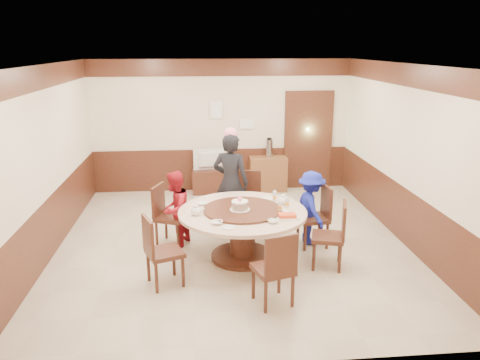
{
  "coord_description": "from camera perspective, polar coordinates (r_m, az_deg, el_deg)",
  "views": [
    {
      "loc": [
        -0.53,
        -6.93,
        3.07
      ],
      "look_at": [
        0.11,
        -0.14,
        1.1
      ],
      "focal_mm": 35.0,
      "sensor_mm": 36.0,
      "label": 1
    }
  ],
  "objects": [
    {
      "name": "room",
      "position": [
        7.25,
        -0.92,
        0.17
      ],
      "size": [
        6.0,
        6.04,
        2.84
      ],
      "color": "#BFAE99",
      "rests_on": "ground"
    },
    {
      "name": "shrimp_platter",
      "position": [
        6.57,
        5.76,
        -4.41
      ],
      "size": [
        0.3,
        0.2,
        0.06
      ],
      "color": "white",
      "rests_on": "banquet_table"
    },
    {
      "name": "teapot_right",
      "position": [
        7.11,
        5.31,
        -2.49
      ],
      "size": [
        0.17,
        0.15,
        0.13
      ],
      "primitive_type": "ellipsoid",
      "color": "white",
      "rests_on": "banquet_table"
    },
    {
      "name": "television",
      "position": [
        9.97,
        -3.44,
        2.47
      ],
      "size": [
        0.78,
        0.21,
        0.45
      ],
      "primitive_type": "imported",
      "rotation": [
        0.0,
        0.0,
        3.28
      ],
      "color": "gray",
      "rests_on": "tv_stand"
    },
    {
      "name": "bowl_2",
      "position": [
        6.34,
        -2.82,
        -5.2
      ],
      "size": [
        0.16,
        0.16,
        0.04
      ],
      "primitive_type": "imported",
      "color": "white",
      "rests_on": "banquet_table"
    },
    {
      "name": "chair_1",
      "position": [
        8.17,
        1.0,
        -3.66
      ],
      "size": [
        0.52,
        0.53,
        0.97
      ],
      "rotation": [
        0.0,
        0.0,
        2.94
      ],
      "color": "#421F14",
      "rests_on": "ground"
    },
    {
      "name": "birthday_cake",
      "position": [
        6.75,
        -0.02,
        -3.11
      ],
      "size": [
        0.29,
        0.29,
        0.2
      ],
      "color": "white",
      "rests_on": "banquet_table"
    },
    {
      "name": "bowl_1",
      "position": [
        6.38,
        4.04,
        -5.05
      ],
      "size": [
        0.14,
        0.14,
        0.04
      ],
      "primitive_type": "imported",
      "color": "white",
      "rests_on": "banquet_table"
    },
    {
      "name": "bowl_3",
      "position": [
        6.76,
        5.69,
        -3.88
      ],
      "size": [
        0.12,
        0.12,
        0.04
      ],
      "primitive_type": "imported",
      "color": "white",
      "rests_on": "banquet_table"
    },
    {
      "name": "bottle_0",
      "position": [
        6.78,
        4.88,
        -3.23
      ],
      "size": [
        0.06,
        0.06,
        0.16
      ],
      "primitive_type": "cylinder",
      "color": "silver",
      "rests_on": "banquet_table"
    },
    {
      "name": "thermos",
      "position": [
        10.06,
        3.58,
        3.87
      ],
      "size": [
        0.15,
        0.15,
        0.38
      ],
      "primitive_type": "cylinder",
      "color": "silver",
      "rests_on": "side_cabinet"
    },
    {
      "name": "tv_stand",
      "position": [
        10.09,
        -3.39,
        -0.14
      ],
      "size": [
        0.85,
        0.45,
        0.5
      ],
      "primitive_type": "cube",
      "color": "#421F14",
      "rests_on": "ground"
    },
    {
      "name": "bottle_2",
      "position": [
        7.21,
        4.24,
        -2.02
      ],
      "size": [
        0.06,
        0.06,
        0.16
      ],
      "primitive_type": "cylinder",
      "color": "silver",
      "rests_on": "banquet_table"
    },
    {
      "name": "bowl_0",
      "position": [
        7.09,
        -4.6,
        -2.89
      ],
      "size": [
        0.15,
        0.15,
        0.04
      ],
      "primitive_type": "imported",
      "color": "white",
      "rests_on": "banquet_table"
    },
    {
      "name": "notice_left",
      "position": [
        9.99,
        -2.9,
        8.5
      ],
      "size": [
        0.25,
        0.0,
        0.35
      ],
      "primitive_type": "cube",
      "color": "white",
      "rests_on": "room"
    },
    {
      "name": "chair_5",
      "position": [
        6.85,
        10.77,
        -8.0
      ],
      "size": [
        0.55,
        0.55,
        0.97
      ],
      "rotation": [
        0.0,
        0.0,
        7.57
      ],
      "color": "#421F14",
      "rests_on": "ground"
    },
    {
      "name": "chair_3",
      "position": [
        6.34,
        -9.31,
        -9.97
      ],
      "size": [
        0.58,
        0.57,
        0.97
      ],
      "rotation": [
        0.0,
        0.0,
        5.09
      ],
      "color": "#421F14",
      "rests_on": "ground"
    },
    {
      "name": "person_blue",
      "position": [
        7.5,
        8.65,
        -3.38
      ],
      "size": [
        0.56,
        0.83,
        1.19
      ],
      "primitive_type": "imported",
      "rotation": [
        0.0,
        0.0,
        1.73
      ],
      "color": "#18219B",
      "rests_on": "ground"
    },
    {
      "name": "saucer_far",
      "position": [
        7.35,
        3.42,
        -2.27
      ],
      "size": [
        0.18,
        0.18,
        0.01
      ],
      "primitive_type": "cylinder",
      "color": "white",
      "rests_on": "banquet_table"
    },
    {
      "name": "person_red",
      "position": [
        7.38,
        -7.93,
        -3.54
      ],
      "size": [
        0.66,
        0.73,
        1.22
      ],
      "primitive_type": "imported",
      "rotation": [
        0.0,
        0.0,
        4.29
      ],
      "color": "#B01725",
      "rests_on": "ground"
    },
    {
      "name": "saucer_near",
      "position": [
        6.2,
        -1.4,
        -5.81
      ],
      "size": [
        0.18,
        0.18,
        0.01
      ],
      "primitive_type": "cylinder",
      "color": "white",
      "rests_on": "banquet_table"
    },
    {
      "name": "notice_right",
      "position": [
        10.08,
        0.85,
        6.87
      ],
      "size": [
        0.3,
        0.0,
        0.22
      ],
      "primitive_type": "cube",
      "color": "white",
      "rests_on": "room"
    },
    {
      "name": "chair_0",
      "position": [
        7.52,
        9.0,
        -5.68
      ],
      "size": [
        0.49,
        0.48,
        0.97
      ],
      "rotation": [
        0.0,
        0.0,
        1.67
      ],
      "color": "#421F14",
      "rests_on": "ground"
    },
    {
      "name": "chair_2",
      "position": [
        7.55,
        -8.5,
        -5.56
      ],
      "size": [
        0.57,
        0.57,
        0.97
      ],
      "rotation": [
        0.0,
        0.0,
        4.35
      ],
      "color": "#421F14",
      "rests_on": "ground"
    },
    {
      "name": "banquet_table",
      "position": [
        6.91,
        0.31,
        -5.44
      ],
      "size": [
        1.88,
        1.88,
        0.78
      ],
      "color": "#421F14",
      "rests_on": "ground"
    },
    {
      "name": "teapot_left",
      "position": [
        6.66,
        -5.4,
        -3.8
      ],
      "size": [
        0.17,
        0.15,
        0.13
      ],
      "primitive_type": "ellipsoid",
      "color": "white",
      "rests_on": "banquet_table"
    },
    {
      "name": "side_cabinet",
      "position": [
        10.2,
        3.41,
        0.76
      ],
      "size": [
        0.8,
        0.4,
        0.75
      ],
      "primitive_type": "cube",
      "color": "brown",
      "rests_on": "ground"
    },
    {
      "name": "bottle_1",
      "position": [
        6.94,
        5.77,
        -2.8
      ],
      "size": [
        0.06,
        0.06,
        0.16
      ],
      "primitive_type": "cylinder",
      "color": "silver",
      "rests_on": "banquet_table"
    },
    {
      "name": "person_standing",
      "position": [
        7.85,
        -1.13,
        -0.33
      ],
      "size": [
        0.73,
        0.61,
        1.7
      ],
      "primitive_type": "imported",
      "rotation": [
        0.0,
        0.0,
        2.74
      ],
      "color": "black",
      "rests_on": "ground"
    },
    {
      "name": "chair_4",
      "position": [
        5.84,
        4.12,
        -12.18
      ],
      "size": [
        0.55,
        0.56,
        0.97
      ],
      "rotation": [
        0.0,
        0.0,
        6.58
      ],
      "color": "#421F14",
      "rests_on": "ground"
    }
  ]
}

